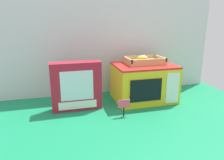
% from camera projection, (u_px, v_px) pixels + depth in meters
% --- Properties ---
extents(ground_plane, '(1.70, 1.70, 0.00)m').
position_uv_depth(ground_plane, '(117.00, 103.00, 1.41)').
color(ground_plane, '#147A4C').
rests_on(ground_plane, ground).
extents(display_back_panel, '(1.61, 0.03, 0.77)m').
position_uv_depth(display_back_panel, '(108.00, 40.00, 1.54)').
color(display_back_panel, silver).
rests_on(display_back_panel, ground).
extents(toy_microwave, '(0.39, 0.30, 0.24)m').
position_uv_depth(toy_microwave, '(144.00, 82.00, 1.45)').
color(toy_microwave, yellow).
rests_on(toy_microwave, ground).
extents(food_groups_crate, '(0.25, 0.17, 0.07)m').
position_uv_depth(food_groups_crate, '(144.00, 61.00, 1.43)').
color(food_groups_crate, tan).
rests_on(food_groups_crate, toy_microwave).
extents(cookie_set_box, '(0.30, 0.08, 0.29)m').
position_uv_depth(cookie_set_box, '(76.00, 86.00, 1.29)').
color(cookie_set_box, '#B2192D').
rests_on(cookie_set_box, ground).
extents(price_sign, '(0.07, 0.01, 0.10)m').
position_uv_depth(price_sign, '(124.00, 105.00, 1.21)').
color(price_sign, black).
rests_on(price_sign, ground).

